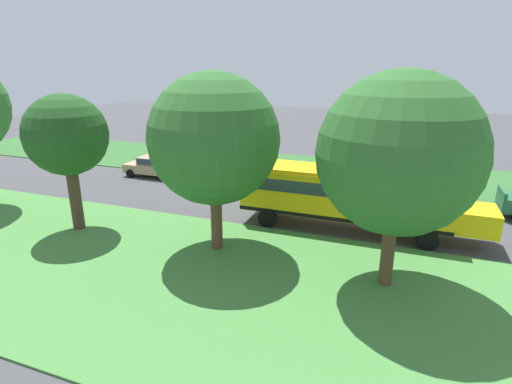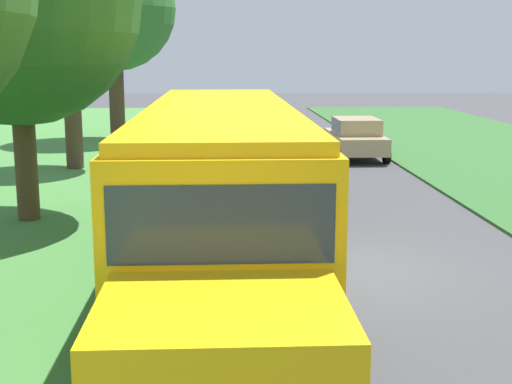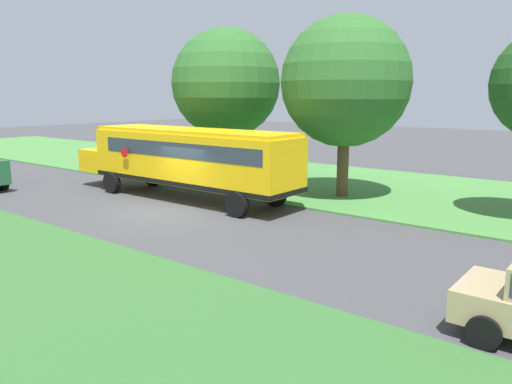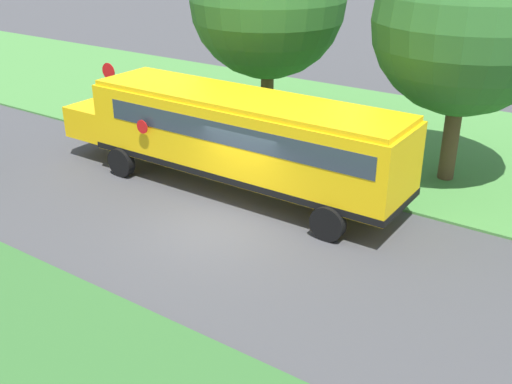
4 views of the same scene
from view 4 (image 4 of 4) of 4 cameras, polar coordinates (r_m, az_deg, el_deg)
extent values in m
plane|color=#424244|center=(17.04, -3.83, -3.45)|extent=(120.00, 120.00, 0.00)
cube|color=#47843D|center=(24.99, 10.45, 5.64)|extent=(12.00, 80.00, 0.08)
cube|color=yellow|center=(18.49, -1.19, 5.35)|extent=(2.50, 10.50, 2.20)
cube|color=yellow|center=(22.66, -14.15, 6.80)|extent=(2.20, 1.90, 1.10)
cube|color=yellow|center=(18.13, -1.22, 8.87)|extent=(2.35, 10.29, 0.16)
cube|color=black|center=(18.83, -1.17, 2.53)|extent=(2.54, 10.54, 0.20)
cube|color=#2D3842|center=(18.17, -0.43, 6.54)|extent=(2.53, 9.24, 0.64)
cube|color=#2D3842|center=(21.66, -12.62, 8.94)|extent=(2.25, 0.12, 0.80)
cylinder|color=red|center=(19.20, -10.79, 6.12)|extent=(0.03, 0.44, 0.44)
cylinder|color=black|center=(20.74, -12.70, 2.79)|extent=(0.30, 1.00, 1.00)
cylinder|color=black|center=(22.38, -8.10, 4.79)|extent=(0.30, 1.00, 1.00)
cylinder|color=black|center=(16.30, 6.86, -2.98)|extent=(0.30, 1.00, 1.00)
cylinder|color=black|center=(18.35, 10.54, 0.04)|extent=(0.30, 1.00, 1.00)
cylinder|color=brown|center=(24.12, 1.07, 9.05)|extent=(0.51, 0.51, 3.05)
sphere|color=#2D6628|center=(23.53, 2.21, 17.48)|extent=(4.37, 4.37, 4.37)
cylinder|color=brown|center=(20.56, 18.07, 5.03)|extent=(0.52, 0.52, 3.05)
sphere|color=#2D6628|center=(19.71, 19.50, 15.14)|extent=(5.75, 5.75, 5.75)
sphere|color=#2D6628|center=(19.51, 18.15, 14.58)|extent=(3.50, 3.50, 3.50)
cylinder|color=gray|center=(25.54, -13.57, 8.15)|extent=(0.08, 0.08, 2.10)
cylinder|color=red|center=(25.21, -13.87, 11.09)|extent=(0.03, 0.68, 0.68)
camera|label=1|loc=(36.52, 14.99, 24.26)|focal=28.00mm
camera|label=2|loc=(26.65, -23.53, 14.07)|focal=50.00mm
camera|label=3|loc=(6.71, 121.47, -46.43)|focal=35.00mm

